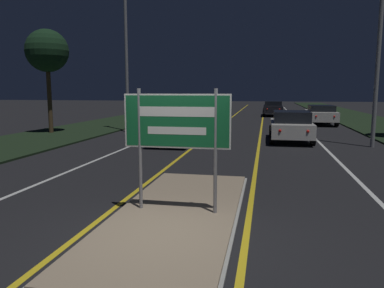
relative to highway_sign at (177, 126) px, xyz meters
The scene contains 18 objects.
ground_plane 2.16m from the highway_sign, 90.00° to the right, with size 160.00×160.00×0.00m, color black.
median_island 1.73m from the highway_sign, 90.00° to the left, with size 2.42×6.51×0.10m.
verge_left 21.12m from the highway_sign, 116.84° to the left, with size 5.00×100.00×0.08m.
centre_line_yellow_left 23.88m from the highway_sign, 93.37° to the left, with size 0.12×70.00×0.01m.
centre_line_yellow_right 23.88m from the highway_sign, 86.63° to the left, with size 0.12×70.00×0.01m.
lane_line_white_left 24.21m from the highway_sign, 100.02° to the left, with size 0.12×70.00×0.01m.
lane_line_white_right 24.21m from the highway_sign, 79.98° to the left, with size 0.12×70.00×0.01m.
edge_line_white_left 24.91m from the highway_sign, 106.85° to the left, with size 0.10×70.00×0.01m.
edge_line_white_right 24.91m from the highway_sign, 73.15° to the left, with size 0.10×70.00×0.01m.
highway_sign is the anchor object (origin of this frame).
streetlight_left_near 15.88m from the highway_sign, 114.40° to the left, with size 0.45×0.45×10.15m.
car_receding_0 12.09m from the highway_sign, 76.21° to the left, with size 2.02×4.37×1.47m.
car_receding_1 22.00m from the highway_sign, 75.41° to the left, with size 2.00×4.57×1.40m.
car_receding_2 30.14m from the highway_sign, 85.59° to the left, with size 1.90×4.71×1.44m.
car_approaching_0 10.41m from the highway_sign, 103.18° to the left, with size 1.89×4.58×1.35m.
car_approaching_1 22.82m from the highway_sign, 105.31° to the left, with size 1.86×4.51×1.28m.
car_approaching_2 34.99m from the highway_sign, 99.52° to the left, with size 1.86×4.07×1.46m.
roadside_palm_left 16.21m from the highway_sign, 130.08° to the left, with size 2.34×2.34×5.71m.
Camera 1 is at (1.67, -5.73, 2.46)m, focal length 35.00 mm.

